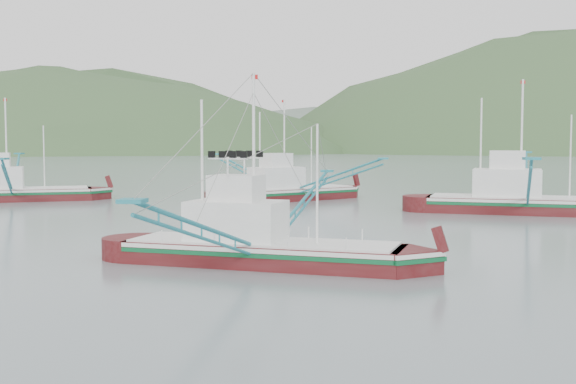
# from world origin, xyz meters

# --- Properties ---
(ground) EXTENTS (1200.00, 1200.00, 0.00)m
(ground) POSITION_xyz_m (0.00, 0.00, 0.00)
(ground) COLOR slate
(ground) RESTS_ON ground
(main_boat) EXTENTS (14.09, 24.45, 10.00)m
(main_boat) POSITION_xyz_m (-0.80, 0.81, 1.77)
(main_boat) COLOR #450B0D
(main_boat) RESTS_ON ground
(bg_boat_right) EXTENTS (16.90, 29.33, 12.00)m
(bg_boat_right) POSITION_xyz_m (17.37, 28.13, 2.07)
(bg_boat_right) COLOR #450B0D
(bg_boat_right) RESTS_ON ground
(bg_boat_far) EXTENTS (22.42, 23.06, 11.07)m
(bg_boat_far) POSITION_xyz_m (-3.83, 39.32, 2.38)
(bg_boat_far) COLOR #450B0D
(bg_boat_far) RESTS_ON ground
(bg_boat_left) EXTENTS (15.58, 26.25, 11.18)m
(bg_boat_left) POSITION_xyz_m (-31.40, 35.35, 2.27)
(bg_boat_left) COLOR #450B0D
(bg_boat_left) RESTS_ON ground
(headland_left) EXTENTS (448.00, 308.00, 210.00)m
(headland_left) POSITION_xyz_m (-180.00, 360.00, 0.00)
(headland_left) COLOR #33512A
(headland_left) RESTS_ON ground
(ridge_distant) EXTENTS (960.00, 400.00, 240.00)m
(ridge_distant) POSITION_xyz_m (30.00, 560.00, 0.00)
(ridge_distant) COLOR slate
(ridge_distant) RESTS_ON ground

